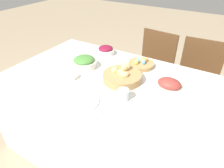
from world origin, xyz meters
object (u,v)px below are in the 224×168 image
at_px(beet_salad_bowl, 106,50).
at_px(fork, 62,95).
at_px(bread_basket, 122,76).
at_px(ham_platter, 169,84).
at_px(spoon, 103,111).
at_px(knife, 99,110).
at_px(drinking_cup, 123,95).
at_px(chair_far_right, 196,79).
at_px(green_salad_bowl, 84,62).
at_px(chair_far_center, 152,67).
at_px(egg_basket, 141,64).
at_px(butter_dish, 72,75).
at_px(dinner_plate, 79,101).

relative_size(beet_salad_bowl, fork, 0.89).
xyz_separation_m(bread_basket, ham_platter, (0.35, 0.09, -0.01)).
relative_size(bread_basket, spoon, 1.62).
xyz_separation_m(beet_salad_bowl, knife, (0.42, -0.74, -0.04)).
height_order(beet_salad_bowl, drinking_cup, beet_salad_bowl).
xyz_separation_m(chair_far_right, green_salad_bowl, (-0.85, -0.80, 0.33)).
bearing_deg(spoon, chair_far_center, 94.07).
xyz_separation_m(egg_basket, spoon, (0.04, -0.69, -0.02)).
bearing_deg(drinking_cup, egg_basket, 100.34).
xyz_separation_m(bread_basket, egg_basket, (0.03, 0.29, -0.01)).
xyz_separation_m(egg_basket, butter_dish, (-0.41, -0.46, -0.01)).
bearing_deg(chair_far_right, chair_far_center, 178.27).
xyz_separation_m(dinner_plate, drinking_cup, (0.24, 0.18, 0.03)).
bearing_deg(green_salad_bowl, butter_dish, -85.08).
bearing_deg(drinking_cup, ham_platter, 53.92).
xyz_separation_m(green_salad_bowl, dinner_plate, (0.28, -0.42, -0.04)).
bearing_deg(bread_basket, chair_far_center, 92.79).
bearing_deg(butter_dish, egg_basket, 48.64).
xyz_separation_m(knife, spoon, (0.03, 0.00, 0.00)).
bearing_deg(beet_salad_bowl, chair_far_center, 54.88).
bearing_deg(bread_basket, drinking_cup, -59.85).
bearing_deg(egg_basket, chair_far_center, 97.78).
relative_size(fork, spoon, 1.00).
height_order(egg_basket, ham_platter, egg_basket).
relative_size(green_salad_bowl, spoon, 1.13).
relative_size(chair_far_right, beet_salad_bowl, 5.23).
distance_m(drinking_cup, butter_dish, 0.50).
bearing_deg(chair_far_center, beet_salad_bowl, -118.29).
height_order(egg_basket, fork, egg_basket).
bearing_deg(chair_far_right, beet_salad_bowl, -152.17).
xyz_separation_m(chair_far_center, fork, (-0.24, -1.21, 0.28)).
bearing_deg(spoon, chair_far_right, 71.04).
distance_m(egg_basket, butter_dish, 0.62).
relative_size(egg_basket, beet_salad_bowl, 1.37).
bearing_deg(butter_dish, fork, -66.42).
bearing_deg(butter_dish, spoon, -26.70).
height_order(chair_far_right, knife, chair_far_right).
distance_m(ham_platter, drinking_cup, 0.38).
bearing_deg(chair_far_center, ham_platter, -54.97).
bearing_deg(egg_basket, green_salad_bowl, -147.60).
bearing_deg(green_salad_bowl, dinner_plate, -56.68).
relative_size(chair_far_right, bread_basket, 2.86).
bearing_deg(beet_salad_bowl, egg_basket, -7.47).
bearing_deg(fork, butter_dish, 114.91).
height_order(green_salad_bowl, spoon, green_salad_bowl).
relative_size(ham_platter, beet_salad_bowl, 1.64).
distance_m(chair_far_center, ham_platter, 0.88).
bearing_deg(dinner_plate, drinking_cup, 37.14).
height_order(chair_far_center, butter_dish, chair_far_center).
relative_size(bread_basket, drinking_cup, 3.77).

